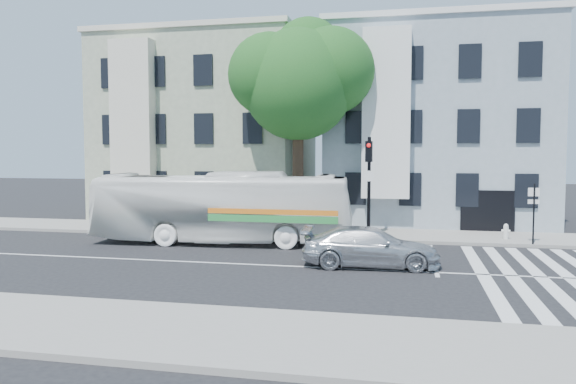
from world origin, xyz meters
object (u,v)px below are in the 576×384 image
(bus, at_px, (223,208))
(traffic_signal, at_px, (369,173))
(fire_hydrant, at_px, (506,231))
(sedan, at_px, (370,247))

(bus, xyz_separation_m, traffic_signal, (6.33, 2.69, 1.50))
(fire_hydrant, bearing_deg, sedan, -129.46)
(sedan, relative_size, fire_hydrant, 7.02)
(sedan, distance_m, fire_hydrant, 8.94)
(bus, relative_size, traffic_signal, 2.41)
(sedan, relative_size, traffic_signal, 1.01)
(fire_hydrant, bearing_deg, bus, -166.43)
(fire_hydrant, bearing_deg, traffic_signal, -176.92)
(bus, xyz_separation_m, sedan, (6.87, -3.87, -0.91))
(bus, bearing_deg, fire_hydrant, -80.59)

